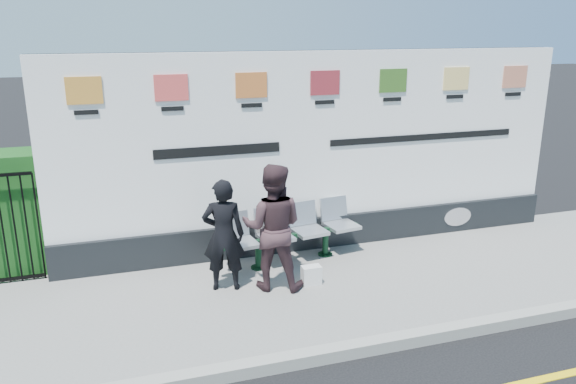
# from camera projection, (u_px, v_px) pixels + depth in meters

# --- Properties ---
(pavement) EXTENTS (14.00, 3.00, 0.12)m
(pavement) POSITION_uv_depth(u_px,v_px,m) (321.00, 289.00, 7.56)
(pavement) COLOR slate
(pavement) RESTS_ON ground
(kerb) EXTENTS (14.00, 0.18, 0.14)m
(kerb) POSITION_uv_depth(u_px,v_px,m) (370.00, 346.00, 6.18)
(kerb) COLOR gray
(kerb) RESTS_ON ground
(billboard) EXTENTS (8.00, 0.30, 3.00)m
(billboard) POSITION_uv_depth(u_px,v_px,m) (322.00, 165.00, 8.55)
(billboard) COLOR black
(billboard) RESTS_ON pavement
(bench) EXTENTS (2.16, 0.85, 0.45)m
(bench) POSITION_uv_depth(u_px,v_px,m) (293.00, 247.00, 8.23)
(bench) COLOR #AFB3B8
(bench) RESTS_ON pavement
(woman_left) EXTENTS (0.61, 0.47, 1.50)m
(woman_left) POSITION_uv_depth(u_px,v_px,m) (224.00, 235.00, 7.24)
(woman_left) COLOR black
(woman_left) RESTS_ON pavement
(woman_right) EXTENTS (1.00, 0.91, 1.68)m
(woman_right) POSITION_uv_depth(u_px,v_px,m) (273.00, 227.00, 7.26)
(woman_right) COLOR #3C272B
(woman_right) RESTS_ON pavement
(handbag_brown) EXTENTS (0.33, 0.20, 0.24)m
(handbag_brown) POSITION_uv_depth(u_px,v_px,m) (276.00, 228.00, 8.02)
(handbag_brown) COLOR black
(handbag_brown) RESTS_ON bench
(carrier_bag_white) EXTENTS (0.26, 0.15, 0.26)m
(carrier_bag_white) POSITION_uv_depth(u_px,v_px,m) (311.00, 275.00, 7.53)
(carrier_bag_white) COLOR silver
(carrier_bag_white) RESTS_ON pavement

